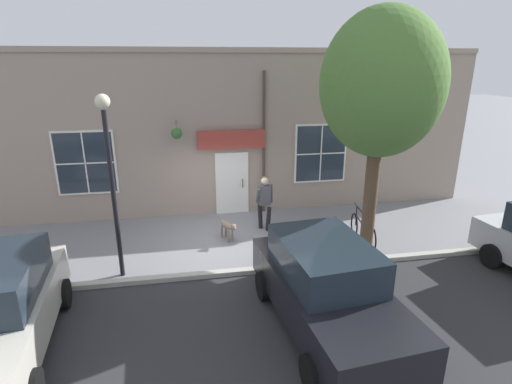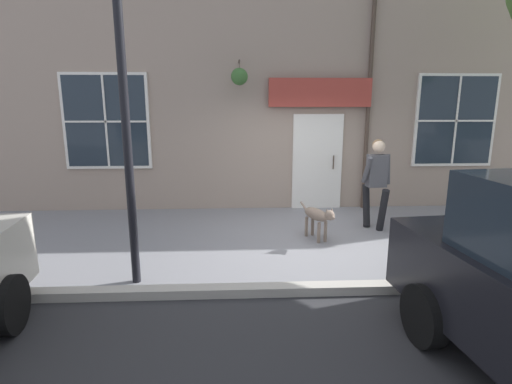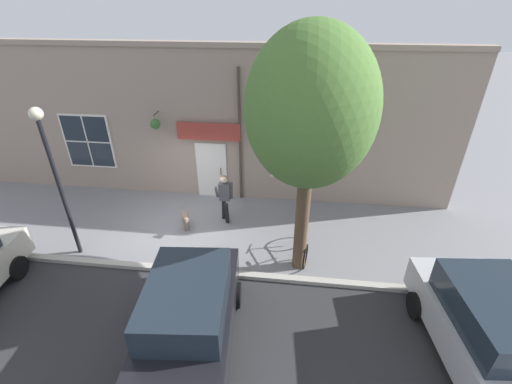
{
  "view_description": "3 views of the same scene",
  "coord_description": "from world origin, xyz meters",
  "px_view_note": "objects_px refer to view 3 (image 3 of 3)",
  "views": [
    {
      "loc": [
        10.58,
        -0.91,
        4.97
      ],
      "look_at": [
        -0.92,
        1.15,
        1.11
      ],
      "focal_mm": 28.0,
      "sensor_mm": 36.0,
      "label": 1
    },
    {
      "loc": [
        6.57,
        -1.23,
        2.34
      ],
      "look_at": [
        -0.03,
        -0.91,
        0.86
      ],
      "focal_mm": 28.0,
      "sensor_mm": 36.0,
      "label": 2
    },
    {
      "loc": [
        8.75,
        3.49,
        6.53
      ],
      "look_at": [
        -0.36,
        2.39,
        1.29
      ],
      "focal_mm": 24.0,
      "sensor_mm": 36.0,
      "label": 3
    }
  ],
  "objects_px": {
    "leaning_bicycle": "(304,243)",
    "parked_car_far_end": "(494,338)",
    "pedestrian_walking": "(224,194)",
    "parked_car_mid_block": "(188,322)",
    "dog_on_leash": "(185,217)",
    "street_lamp": "(52,163)",
    "street_tree_by_curb": "(312,112)"
  },
  "relations": [
    {
      "from": "leaning_bicycle",
      "to": "parked_car_far_end",
      "type": "relative_size",
      "value": 0.39
    },
    {
      "from": "pedestrian_walking",
      "to": "parked_car_mid_block",
      "type": "relative_size",
      "value": 0.38
    },
    {
      "from": "leaning_bicycle",
      "to": "parked_car_mid_block",
      "type": "relative_size",
      "value": 0.39
    },
    {
      "from": "dog_on_leash",
      "to": "parked_car_far_end",
      "type": "distance_m",
      "value": 8.34
    },
    {
      "from": "street_lamp",
      "to": "leaning_bicycle",
      "type": "bearing_deg",
      "value": 96.13
    },
    {
      "from": "street_tree_by_curb",
      "to": "leaning_bicycle",
      "type": "distance_m",
      "value": 3.99
    },
    {
      "from": "street_tree_by_curb",
      "to": "street_lamp",
      "type": "bearing_deg",
      "value": -87.93
    },
    {
      "from": "parked_car_far_end",
      "to": "street_lamp",
      "type": "xyz_separation_m",
      "value": [
        -2.42,
        -10.08,
        1.98
      ]
    },
    {
      "from": "parked_car_mid_block",
      "to": "street_lamp",
      "type": "relative_size",
      "value": 1.03
    },
    {
      "from": "street_tree_by_curb",
      "to": "street_lamp",
      "type": "height_order",
      "value": "street_tree_by_curb"
    },
    {
      "from": "dog_on_leash",
      "to": "parked_car_far_end",
      "type": "relative_size",
      "value": 0.22
    },
    {
      "from": "pedestrian_walking",
      "to": "street_lamp",
      "type": "height_order",
      "value": "street_lamp"
    },
    {
      "from": "pedestrian_walking",
      "to": "leaning_bicycle",
      "type": "relative_size",
      "value": 0.98
    },
    {
      "from": "dog_on_leash",
      "to": "parked_car_mid_block",
      "type": "relative_size",
      "value": 0.22
    },
    {
      "from": "street_lamp",
      "to": "street_tree_by_curb",
      "type": "bearing_deg",
      "value": 92.07
    },
    {
      "from": "pedestrian_walking",
      "to": "dog_on_leash",
      "type": "relative_size",
      "value": 1.72
    },
    {
      "from": "dog_on_leash",
      "to": "street_lamp",
      "type": "relative_size",
      "value": 0.23
    },
    {
      "from": "parked_car_far_end",
      "to": "pedestrian_walking",
      "type": "bearing_deg",
      "value": -126.38
    },
    {
      "from": "parked_car_mid_block",
      "to": "parked_car_far_end",
      "type": "height_order",
      "value": "same"
    },
    {
      "from": "dog_on_leash",
      "to": "pedestrian_walking",
      "type": "bearing_deg",
      "value": 115.89
    },
    {
      "from": "pedestrian_walking",
      "to": "street_tree_by_curb",
      "type": "distance_m",
      "value": 4.55
    },
    {
      "from": "street_tree_by_curb",
      "to": "pedestrian_walking",
      "type": "bearing_deg",
      "value": -127.04
    },
    {
      "from": "parked_car_mid_block",
      "to": "dog_on_leash",
      "type": "bearing_deg",
      "value": -161.72
    },
    {
      "from": "street_tree_by_curb",
      "to": "parked_car_mid_block",
      "type": "relative_size",
      "value": 1.4
    },
    {
      "from": "pedestrian_walking",
      "to": "parked_car_mid_block",
      "type": "bearing_deg",
      "value": 2.7
    },
    {
      "from": "street_tree_by_curb",
      "to": "parked_car_mid_block",
      "type": "height_order",
      "value": "street_tree_by_curb"
    },
    {
      "from": "dog_on_leash",
      "to": "leaning_bicycle",
      "type": "height_order",
      "value": "leaning_bicycle"
    },
    {
      "from": "street_tree_by_curb",
      "to": "street_lamp",
      "type": "distance_m",
      "value": 6.59
    },
    {
      "from": "parked_car_mid_block",
      "to": "street_lamp",
      "type": "distance_m",
      "value": 5.37
    },
    {
      "from": "street_tree_by_curb",
      "to": "parked_car_mid_block",
      "type": "distance_m",
      "value": 5.1
    },
    {
      "from": "dog_on_leash",
      "to": "parked_car_far_end",
      "type": "bearing_deg",
      "value": 61.68
    },
    {
      "from": "leaning_bicycle",
      "to": "street_lamp",
      "type": "distance_m",
      "value": 7.01
    }
  ]
}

